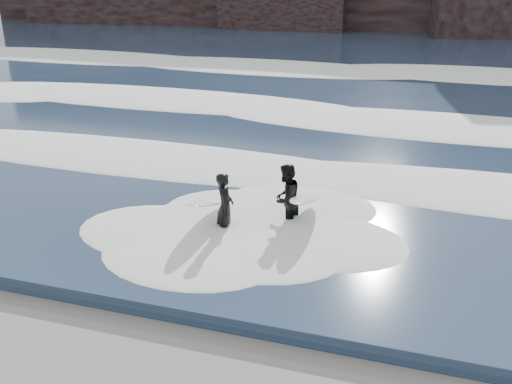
% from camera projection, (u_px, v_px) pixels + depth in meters
% --- Properties ---
extents(sea, '(90.00, 52.00, 0.30)m').
position_uv_depth(sea, '(363.00, 61.00, 32.31)').
color(sea, '#20334D').
rests_on(sea, ground).
extents(foam_near, '(60.00, 3.20, 0.20)m').
position_uv_depth(foam_near, '(264.00, 176.00, 14.53)').
color(foam_near, white).
rests_on(foam_near, sea).
extents(foam_mid, '(60.00, 4.00, 0.24)m').
position_uv_depth(foam_mid, '(318.00, 110.00, 20.71)').
color(foam_mid, white).
rests_on(foam_mid, sea).
extents(foam_far, '(60.00, 4.80, 0.30)m').
position_uv_depth(foam_far, '(354.00, 68.00, 28.66)').
color(foam_far, white).
rests_on(foam_far, sea).
extents(surfer_left, '(0.91, 1.82, 1.50)m').
position_uv_depth(surfer_left, '(221.00, 206.00, 11.89)').
color(surfer_left, black).
rests_on(surfer_left, ground).
extents(surfer_right, '(1.05, 1.95, 1.54)m').
position_uv_depth(surfer_right, '(289.00, 198.00, 12.21)').
color(surfer_right, black).
rests_on(surfer_right, ground).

